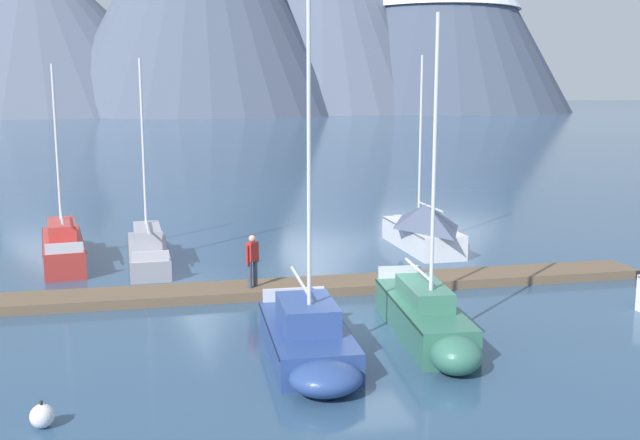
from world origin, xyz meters
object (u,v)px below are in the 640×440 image
Objects in this scene: sailboat_far_berth at (421,226)px; mooring_buoy_channel_marker at (42,416)px; sailboat_mid_dock_port at (309,339)px; sailboat_mid_dock_starboard at (426,317)px; sailboat_second_berth at (147,247)px; person_on_dock at (252,258)px; sailboat_nearest_berth at (63,245)px.

sailboat_far_berth is 14.17× the size of mooring_buoy_channel_marker.
sailboat_mid_dock_port is 1.08× the size of sailboat_mid_dock_starboard.
person_on_dock is (3.40, -5.71, 0.72)m from sailboat_second_berth.
sailboat_second_berth is 12.44m from sailboat_mid_dock_port.
sailboat_mid_dock_port is at bearing -59.73° from sailboat_nearest_berth.
sailboat_mid_dock_starboard reaches higher than sailboat_second_berth.
sailboat_mid_dock_starboard is at bearing -108.37° from sailboat_far_berth.
sailboat_mid_dock_starboard is at bearing -55.65° from sailboat_second_berth.
sailboat_far_berth is at bearing 59.74° from sailboat_mid_dock_port.
sailboat_mid_dock_port reaches higher than sailboat_nearest_berth.
sailboat_far_berth reaches higher than person_on_dock.
sailboat_far_berth is at bearing 1.09° from sailboat_second_berth.
sailboat_mid_dock_port is 13.85m from sailboat_far_berth.
person_on_dock is 3.05× the size of mooring_buoy_channel_marker.
person_on_dock is at bearing -44.29° from sailboat_nearest_berth.
sailboat_nearest_berth reaches higher than person_on_dock.
sailboat_far_berth is (14.25, -0.50, 0.28)m from sailboat_nearest_berth.
sailboat_nearest_berth is 15.10m from mooring_buoy_channel_marker.
sailboat_nearest_berth is at bearing 135.71° from person_on_dock.
sailboat_mid_dock_starboard is (3.31, 0.92, 0.05)m from sailboat_mid_dock_port.
sailboat_mid_dock_starboard is (7.40, -10.83, 0.07)m from sailboat_second_berth.
mooring_buoy_channel_marker is (-5.12, -8.60, -1.02)m from person_on_dock.
sailboat_nearest_berth is 14.42m from sailboat_mid_dock_port.
sailboat_far_berth is at bearing 71.63° from sailboat_mid_dock_starboard.
sailboat_second_berth is 0.97× the size of sailboat_far_berth.
sailboat_mid_dock_port is at bearing -120.26° from sailboat_far_berth.
sailboat_nearest_berth is 0.82× the size of sailboat_mid_dock_port.
sailboat_mid_dock_starboard is at bearing 20.92° from mooring_buoy_channel_marker.
sailboat_mid_dock_starboard is at bearing -47.46° from sailboat_nearest_berth.
person_on_dock is at bearing -142.33° from sailboat_far_berth.
sailboat_nearest_berth is 9.21m from person_on_dock.
sailboat_far_berth reaches higher than sailboat_nearest_berth.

